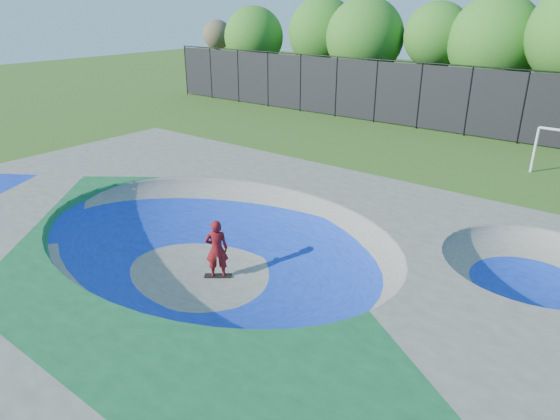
{
  "coord_description": "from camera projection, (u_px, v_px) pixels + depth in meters",
  "views": [
    {
      "loc": [
        9.13,
        -8.83,
        7.29
      ],
      "look_at": [
        0.01,
        3.0,
        1.1
      ],
      "focal_mm": 32.0,
      "sensor_mm": 36.0,
      "label": 1
    }
  ],
  "objects": [
    {
      "name": "ground",
      "position": [
        216.0,
        277.0,
        14.4
      ],
      "size": [
        120.0,
        120.0,
        0.0
      ],
      "primitive_type": "plane",
      "color": "#2E5317",
      "rests_on": "ground"
    },
    {
      "name": "skate_deck",
      "position": [
        215.0,
        253.0,
        14.11
      ],
      "size": [
        22.0,
        14.0,
        1.5
      ],
      "primitive_type": "cube",
      "color": "gray",
      "rests_on": "ground"
    },
    {
      "name": "skater",
      "position": [
        217.0,
        249.0,
        14.06
      ],
      "size": [
        0.76,
        0.75,
        1.77
      ],
      "primitive_type": "imported",
      "rotation": [
        0.0,
        0.0,
        3.91
      ],
      "color": "red",
      "rests_on": "ground"
    },
    {
      "name": "skateboard",
      "position": [
        218.0,
        276.0,
        14.39
      ],
      "size": [
        0.75,
        0.65,
        0.05
      ],
      "primitive_type": "cube",
      "rotation": [
        0.0,
        0.0,
        0.65
      ],
      "color": "black",
      "rests_on": "ground"
    },
    {
      "name": "fence",
      "position": [
        469.0,
        100.0,
        28.96
      ],
      "size": [
        48.09,
        0.09,
        4.04
      ],
      "color": "black",
      "rests_on": "ground"
    },
    {
      "name": "treeline",
      "position": [
        538.0,
        43.0,
        30.14
      ],
      "size": [
        52.88,
        7.96,
        8.7
      ],
      "color": "#4E3427",
      "rests_on": "ground"
    }
  ]
}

